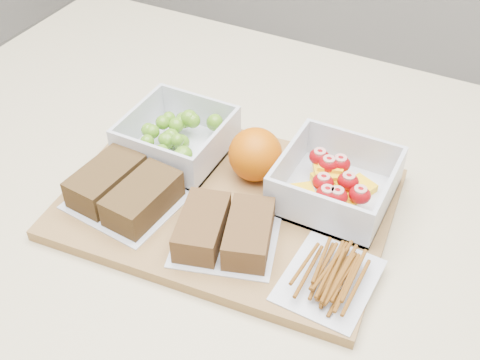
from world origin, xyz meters
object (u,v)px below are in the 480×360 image
(fruit_container, at_px, (335,184))
(sandwich_bag_center, at_px, (225,231))
(cutting_board, at_px, (227,203))
(grape_container, at_px, (178,137))
(orange, at_px, (255,154))
(pretzel_bag, at_px, (330,273))
(sandwich_bag_left, at_px, (125,190))

(fruit_container, relative_size, sandwich_bag_center, 0.94)
(cutting_board, bearing_deg, grape_container, 146.90)
(fruit_container, xyz_separation_m, orange, (-0.11, -0.01, 0.01))
(pretzel_bag, bearing_deg, fruit_container, 108.53)
(grape_container, bearing_deg, sandwich_bag_center, -41.42)
(cutting_board, height_order, grape_container, grape_container)
(sandwich_bag_left, distance_m, pretzel_bag, 0.29)
(pretzel_bag, bearing_deg, cutting_board, 158.17)
(cutting_board, distance_m, sandwich_bag_center, 0.08)
(grape_container, distance_m, sandwich_bag_center, 0.19)
(sandwich_bag_center, height_order, pretzel_bag, sandwich_bag_center)
(orange, distance_m, sandwich_bag_center, 0.13)
(sandwich_bag_center, bearing_deg, pretzel_bag, 0.03)
(cutting_board, bearing_deg, orange, 74.77)
(orange, xyz_separation_m, sandwich_bag_left, (-0.13, -0.12, -0.02))
(sandwich_bag_left, relative_size, sandwich_bag_center, 0.97)
(cutting_board, xyz_separation_m, grape_container, (-0.11, 0.06, 0.03))
(orange, bearing_deg, sandwich_bag_center, -80.09)
(pretzel_bag, bearing_deg, sandwich_bag_left, 179.40)
(sandwich_bag_center, bearing_deg, fruit_container, 56.37)
(grape_container, xyz_separation_m, orange, (0.12, 0.00, 0.01))
(grape_container, relative_size, sandwich_bag_left, 0.93)
(cutting_board, height_order, sandwich_bag_left, sandwich_bag_left)
(sandwich_bag_center, xyz_separation_m, pretzel_bag, (0.14, 0.00, -0.01))
(fruit_container, distance_m, sandwich_bag_center, 0.16)
(orange, bearing_deg, fruit_container, 3.64)
(grape_container, bearing_deg, cutting_board, -28.24)
(orange, bearing_deg, sandwich_bag_left, -135.62)
(grape_container, bearing_deg, pretzel_bag, -24.45)
(pretzel_bag, bearing_deg, sandwich_bag_center, -179.97)
(orange, relative_size, sandwich_bag_center, 0.49)
(cutting_board, relative_size, pretzel_bag, 3.36)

